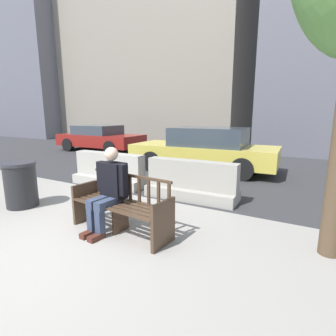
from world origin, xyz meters
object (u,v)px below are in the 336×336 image
(seated_person, at_px, (109,188))
(car_taxi_near, at_px, (205,149))
(street_bench, at_px, (121,207))
(jersey_barrier_centre, at_px, (191,183))
(jersey_barrier_left, at_px, (110,172))
(trash_bin, at_px, (21,184))
(car_sedan_mid, at_px, (100,138))

(seated_person, height_order, car_taxi_near, car_taxi_near)
(street_bench, relative_size, car_taxi_near, 0.37)
(street_bench, bearing_deg, jersey_barrier_centre, 82.57)
(jersey_barrier_left, distance_m, car_taxi_near, 3.28)
(car_taxi_near, bearing_deg, street_bench, -83.10)
(trash_bin, bearing_deg, seated_person, 1.05)
(seated_person, xyz_separation_m, car_sedan_mid, (-6.70, 6.80, -0.04))
(jersey_barrier_left, height_order, car_sedan_mid, car_sedan_mid)
(street_bench, xyz_separation_m, jersey_barrier_centre, (0.26, 2.03, -0.06))
(jersey_barrier_left, xyz_separation_m, car_sedan_mid, (-4.86, 4.75, 0.31))
(street_bench, height_order, trash_bin, trash_bin)
(jersey_barrier_centre, xyz_separation_m, trash_bin, (-2.73, -2.11, 0.11))
(jersey_barrier_centre, bearing_deg, trash_bin, -142.22)
(jersey_barrier_centre, relative_size, car_taxi_near, 0.43)
(jersey_barrier_left, bearing_deg, car_sedan_mid, 135.67)
(street_bench, xyz_separation_m, trash_bin, (-2.46, -0.08, 0.05))
(jersey_barrier_centre, bearing_deg, seated_person, -102.57)
(jersey_barrier_centre, distance_m, car_taxi_near, 3.04)
(seated_person, height_order, trash_bin, seated_person)
(car_taxi_near, distance_m, trash_bin, 5.35)
(street_bench, distance_m, jersey_barrier_left, 2.86)
(car_sedan_mid, bearing_deg, jersey_barrier_left, -44.33)
(car_sedan_mid, bearing_deg, trash_bin, -57.02)
(jersey_barrier_centre, distance_m, jersey_barrier_left, 2.30)
(jersey_barrier_left, bearing_deg, trash_bin, -101.47)
(street_bench, relative_size, seated_person, 1.32)
(street_bench, distance_m, jersey_barrier_centre, 2.05)
(jersey_barrier_left, xyz_separation_m, car_taxi_near, (1.44, 2.92, 0.35))
(street_bench, xyz_separation_m, car_taxi_near, (-0.60, 4.93, 0.30))
(car_taxi_near, relative_size, car_sedan_mid, 1.09)
(jersey_barrier_left, xyz_separation_m, trash_bin, (-0.42, -2.09, 0.11))
(seated_person, xyz_separation_m, trash_bin, (-2.26, -0.04, -0.24))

